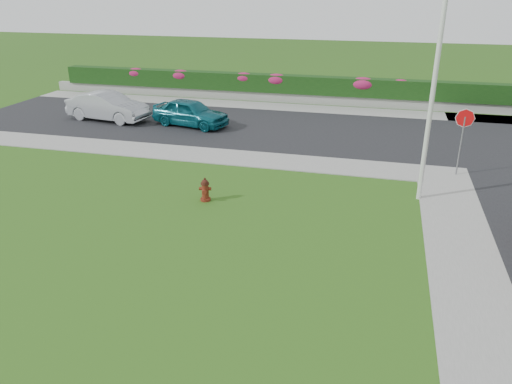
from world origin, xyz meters
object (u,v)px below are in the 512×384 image
(fire_hydrant, at_px, (205,190))
(stop_sign, at_px, (464,126))
(sedan_silver, at_px, (108,106))
(utility_pole, at_px, (431,102))
(sedan_teal, at_px, (190,113))

(fire_hydrant, xyz_separation_m, stop_sign, (8.74, 4.85, 1.59))
(sedan_silver, distance_m, stop_sign, 18.21)
(sedan_silver, bearing_deg, utility_pole, -105.21)
(fire_hydrant, height_order, sedan_silver, sedan_silver)
(utility_pole, bearing_deg, sedan_teal, 147.88)
(fire_hydrant, bearing_deg, sedan_silver, 123.07)
(sedan_silver, height_order, stop_sign, stop_sign)
(sedan_silver, xyz_separation_m, stop_sign, (17.66, -4.27, 1.19))
(fire_hydrant, xyz_separation_m, utility_pole, (7.21, 2.03, 3.02))
(stop_sign, bearing_deg, utility_pole, -98.68)
(sedan_teal, bearing_deg, stop_sign, -95.61)
(fire_hydrant, distance_m, utility_pole, 8.07)
(stop_sign, bearing_deg, fire_hydrant, -131.17)
(sedan_teal, height_order, sedan_silver, sedan_silver)
(sedan_teal, relative_size, stop_sign, 1.55)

